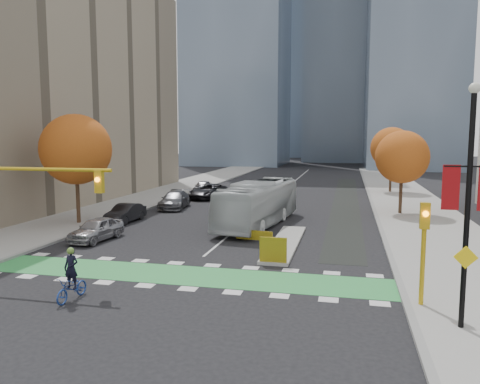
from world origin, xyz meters
The scene contains 27 objects.
ground centered at (0.00, 0.00, 0.00)m, with size 300.00×300.00×0.00m, color black.
sidewalk_west centered at (-13.50, 20.00, 0.07)m, with size 7.00×120.00×0.15m, color gray.
sidewalk_east centered at (13.50, 20.00, 0.07)m, with size 7.00×120.00×0.15m, color gray.
curb_west centered at (-10.00, 20.00, 0.07)m, with size 0.30×120.00×0.16m, color gray.
curb_east centered at (10.00, 20.00, 0.07)m, with size 0.30×120.00×0.16m, color gray.
bike_crossing centered at (0.00, 1.50, 0.01)m, with size 20.00×3.00×0.01m, color green.
centre_line centered at (0.00, 40.00, 0.01)m, with size 0.15×70.00×0.01m, color silver.
bike_lane_paint centered at (7.50, 30.00, 0.01)m, with size 2.50×50.00×0.01m, color black.
median_island centered at (4.00, 9.00, 0.08)m, with size 1.60×10.00×0.16m, color gray.
hazard_board centered at (4.00, 4.20, 0.80)m, with size 1.40×0.12×1.30m, color yellow.
building_west centered at (-24.00, 22.00, 12.50)m, with size 16.00×44.00×25.00m, color gray.
tower_nw centered at (-18.00, 90.00, 35.00)m, with size 22.00×22.00×70.00m, color #47566B.
tower_ne centered at (20.00, 85.00, 30.00)m, with size 18.00×24.00×60.00m, color #47566B.
tower_far centered at (-4.00, 140.00, 40.00)m, with size 26.00×26.00×80.00m, color #47566B.
tree_west centered at (-12.00, 12.00, 5.62)m, with size 5.20×5.20×8.22m.
tree_east_near centered at (12.00, 22.00, 4.86)m, with size 4.40×4.40×7.08m.
tree_east_far centered at (12.50, 38.00, 5.24)m, with size 4.80×4.80×7.65m.
traffic_signal_west centered at (-7.93, -0.51, 4.03)m, with size 8.53×0.56×5.20m.
traffic_signal_east centered at (10.50, -0.51, 2.73)m, with size 0.35×0.43×4.10m.
banner_lamppost centered at (11.50, -2.50, 4.61)m, with size 1.65×0.36×8.28m.
cyclist centered at (-3.08, -2.77, 0.73)m, with size 0.76×1.92×2.17m.
bus centered at (1.24, 14.75, 1.65)m, with size 2.78×11.87×3.31m, color #B1B7B9.
parked_car_a centered at (-7.81, 7.30, 0.73)m, with size 1.74×4.31×1.47m, color #97969B.
parked_car_b centered at (-9.00, 13.63, 0.70)m, with size 1.48×4.25×1.40m, color black.
parked_car_c centered at (-7.81, 21.03, 0.77)m, with size 2.17×5.33×1.55m, color #525358.
parked_car_d centered at (-6.81, 28.30, 0.78)m, with size 2.59×5.62×1.56m, color black.
parked_car_e centered at (-9.00, 33.30, 0.70)m, with size 1.66×4.12×1.40m, color #96969B.
Camera 1 is at (7.63, -18.99, 6.57)m, focal length 35.00 mm.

